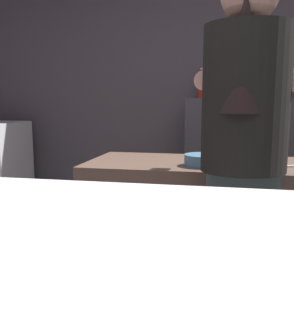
# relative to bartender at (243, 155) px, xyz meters

# --- Properties ---
(wall_back) EXTENTS (5.20, 0.10, 2.70)m
(wall_back) POSITION_rel_bartender_xyz_m (-0.10, 1.97, 0.36)
(wall_back) COLOR #4B464D
(wall_back) RESTS_ON ground
(prep_counter) EXTENTS (2.10, 0.60, 0.89)m
(prep_counter) POSITION_rel_bartender_xyz_m (0.25, 0.46, -0.55)
(prep_counter) COLOR brown
(prep_counter) RESTS_ON ground
(back_shelf) EXTENTS (0.99, 0.36, 1.23)m
(back_shelf) POSITION_rel_bartender_xyz_m (0.08, 1.69, -0.38)
(back_shelf) COLOR #3B3A41
(back_shelf) RESTS_ON ground
(bartender) EXTENTS (0.46, 0.54, 1.72)m
(bartender) POSITION_rel_bartender_xyz_m (0.00, 0.00, 0.00)
(bartender) COLOR #2B3736
(bartender) RESTS_ON ground
(mixing_bowl) EXTENTS (0.21, 0.21, 0.06)m
(mixing_bowl) POSITION_rel_bartender_xyz_m (-0.17, 0.34, -0.08)
(mixing_bowl) COLOR teal
(mixing_bowl) RESTS_ON prep_counter
(bottle_hot_sauce) EXTENTS (0.06, 0.06, 0.25)m
(bottle_hot_sauce) POSITION_rel_bartender_xyz_m (-0.30, 1.79, 0.33)
(bottle_hot_sauce) COLOR red
(bottle_hot_sauce) RESTS_ON back_shelf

